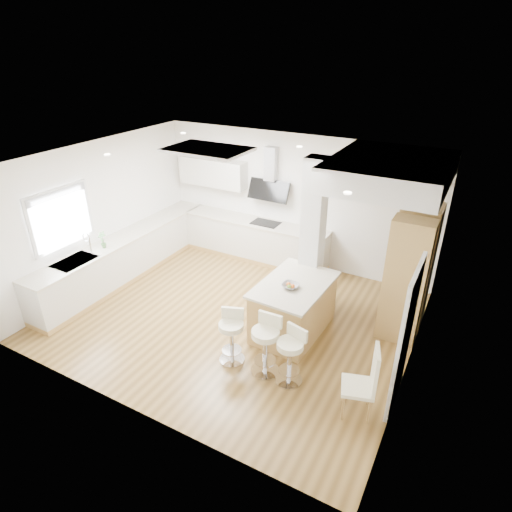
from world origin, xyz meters
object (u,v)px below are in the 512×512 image
Objects in this scene: bar_stool_c at (291,353)px; bar_stool_a at (232,333)px; peninsula at (293,307)px; bar_stool_b at (266,342)px; dining_chair at (366,380)px.

bar_stool_a is at bearing -163.91° from bar_stool_c.
peninsula is 1.66× the size of bar_stool_b.
bar_stool_b is at bearing -18.18° from bar_stool_a.
bar_stool_b is at bearing -84.26° from peninsula.
dining_chair is at bearing 10.70° from bar_stool_c.
bar_stool_a is at bearing 160.35° from dining_chair.
bar_stool_c is 1.10m from dining_chair.
bar_stool_c is at bearing -20.07° from bar_stool_a.
bar_stool_b reaches higher than bar_stool_c.
bar_stool_c reaches higher than bar_stool_a.
bar_stool_a is 0.93× the size of bar_stool_b.
peninsula reaches higher than bar_stool_c.
peninsula is 1.97m from dining_chair.
peninsula is at bearing 44.94° from bar_stool_a.
dining_chair reaches higher than bar_stool_b.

